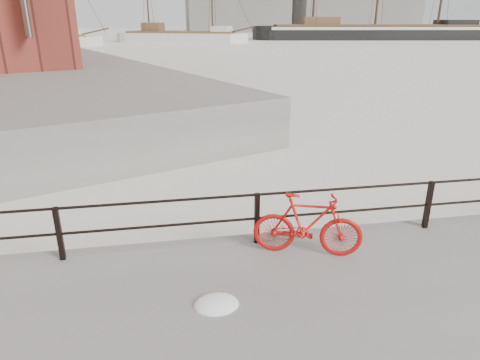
{
  "coord_description": "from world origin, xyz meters",
  "views": [
    {
      "loc": [
        -5.07,
        -7.17,
        4.35
      ],
      "look_at": [
        -3.53,
        1.5,
        1.0
      ],
      "focal_mm": 32.0,
      "sensor_mm": 36.0,
      "label": 1
    }
  ],
  "objects_px": {
    "bicycle": "(308,225)",
    "schooner_left": "(19,48)",
    "schooner_mid": "(181,42)",
    "barque_black": "(374,39)"
  },
  "relations": [
    {
      "from": "bicycle",
      "to": "schooner_mid",
      "type": "bearing_deg",
      "value": 107.46
    },
    {
      "from": "bicycle",
      "to": "schooner_left",
      "type": "distance_m",
      "value": 72.12
    },
    {
      "from": "schooner_left",
      "to": "barque_black",
      "type": "bearing_deg",
      "value": -0.15
    },
    {
      "from": "schooner_mid",
      "to": "schooner_left",
      "type": "bearing_deg",
      "value": -135.86
    },
    {
      "from": "schooner_mid",
      "to": "schooner_left",
      "type": "xyz_separation_m",
      "value": [
        -25.61,
        -9.99,
        0.0
      ]
    },
    {
      "from": "schooner_mid",
      "to": "schooner_left",
      "type": "distance_m",
      "value": 27.49
    },
    {
      "from": "schooner_mid",
      "to": "barque_black",
      "type": "bearing_deg",
      "value": 29.28
    },
    {
      "from": "barque_black",
      "to": "schooner_left",
      "type": "relative_size",
      "value": 2.16
    },
    {
      "from": "barque_black",
      "to": "schooner_mid",
      "type": "distance_m",
      "value": 41.14
    },
    {
      "from": "bicycle",
      "to": "schooner_mid",
      "type": "distance_m",
      "value": 77.97
    }
  ]
}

